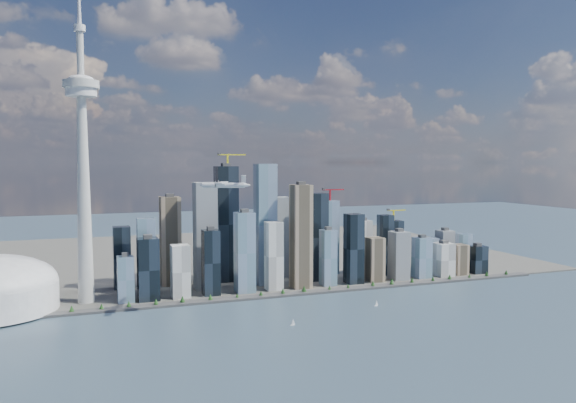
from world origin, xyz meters
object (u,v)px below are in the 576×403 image
object	(u,v)px
airplane	(224,185)
sailboat_east	(376,304)
sailboat_west	(293,323)
needle_tower	(83,159)

from	to	relation	value
airplane	sailboat_east	bearing A→B (deg)	19.03
sailboat_west	sailboat_east	bearing A→B (deg)	15.91
sailboat_west	sailboat_east	size ratio (longest dim) A/B	1.03
needle_tower	sailboat_west	xyz separation A→B (m)	(274.13, -230.40, -232.49)
airplane	sailboat_west	world-z (taller)	airplane
needle_tower	sailboat_east	xyz separation A→B (m)	(438.70, -176.05, -232.58)
needle_tower	sailboat_east	distance (m)	526.83
needle_tower	sailboat_east	bearing A→B (deg)	-21.87
needle_tower	sailboat_east	size ratio (longest dim) A/B	54.22
needle_tower	sailboat_west	world-z (taller)	needle_tower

